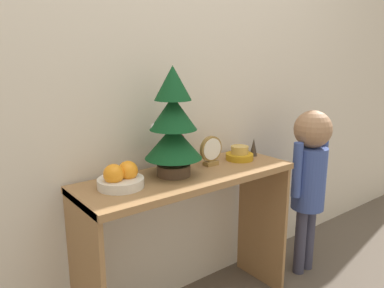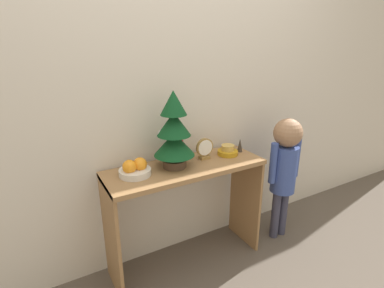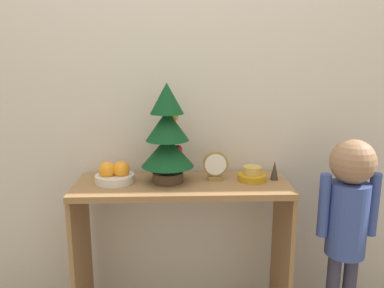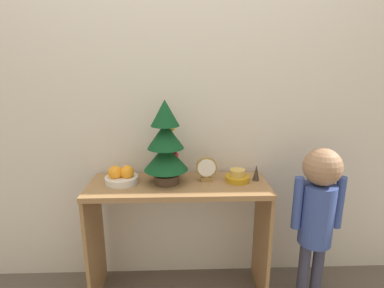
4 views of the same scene
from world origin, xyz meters
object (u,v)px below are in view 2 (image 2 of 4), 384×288
Objects in this scene: desk_clock at (205,149)px; child_figure at (285,162)px; figurine at (240,145)px; fruit_bowl at (135,169)px; singing_bowl at (228,151)px; mini_tree at (174,131)px.

child_figure is (0.62, -0.14, -0.18)m from desk_clock.
fruit_bowl is at bearing -179.01° from figurine.
child_figure reaches higher than singing_bowl.
desk_clock is (-0.18, 0.01, 0.04)m from singing_bowl.
desk_clock is at bearing 2.05° from fruit_bowl.
desk_clock is at bearing 175.54° from singing_bowl.
mini_tree is 0.46m from singing_bowl.
child_figure reaches higher than fruit_bowl.
fruit_bowl is at bearing 173.88° from child_figure.
child_figure is at bearing -15.62° from singing_bowl.
singing_bowl is (0.67, 0.00, -0.01)m from fruit_bowl.
desk_clock reaches higher than figurine.
fruit_bowl is 1.97× the size of figurine.
singing_bowl is at bearing 0.30° from fruit_bowl.
singing_bowl is at bearing -4.46° from desk_clock.
singing_bowl is at bearing 0.63° from mini_tree.
singing_bowl is (0.41, 0.00, -0.20)m from mini_tree.
child_figure reaches higher than desk_clock.
figurine is at bearing -0.77° from desk_clock.
mini_tree is at bearing -178.41° from figurine.
child_figure is (0.85, -0.12, -0.34)m from mini_tree.
mini_tree is 0.56m from figurine.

